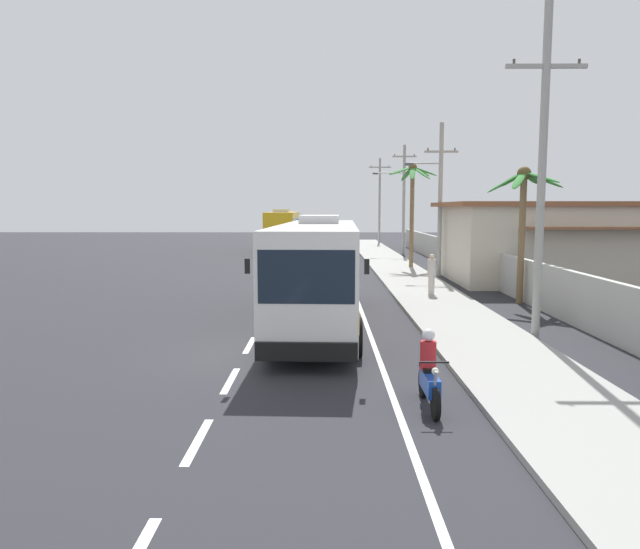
# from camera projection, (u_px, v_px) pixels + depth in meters

# --- Properties ---
(ground_plane) EXTENTS (160.00, 160.00, 0.00)m
(ground_plane) POSITION_uv_depth(u_px,v_px,m) (245.00, 353.00, 15.90)
(ground_plane) COLOR #28282D
(sidewalk_kerb) EXTENTS (3.20, 90.00, 0.14)m
(sidewalk_kerb) POSITION_uv_depth(u_px,v_px,m) (429.00, 296.00, 25.78)
(sidewalk_kerb) COLOR #999993
(sidewalk_kerb) RESTS_ON ground
(lane_markings) EXTENTS (3.73, 71.84, 0.01)m
(lane_markings) POSITION_uv_depth(u_px,v_px,m) (324.00, 283.00, 30.76)
(lane_markings) COLOR white
(lane_markings) RESTS_ON ground
(boundary_wall) EXTENTS (0.24, 60.00, 1.80)m
(boundary_wall) POSITION_uv_depth(u_px,v_px,m) (491.00, 268.00, 29.64)
(boundary_wall) COLOR #B2B2AD
(boundary_wall) RESTS_ON ground
(coach_bus_foreground) EXTENTS (3.19, 12.53, 3.67)m
(coach_bus_foreground) POSITION_uv_depth(u_px,v_px,m) (318.00, 268.00, 19.71)
(coach_bus_foreground) COLOR white
(coach_bus_foreground) RESTS_ON ground
(coach_bus_far_lane) EXTENTS (2.92, 11.56, 3.84)m
(coach_bus_far_lane) POSITION_uv_depth(u_px,v_px,m) (283.00, 229.00, 53.24)
(coach_bus_far_lane) COLOR gold
(coach_bus_far_lane) RESTS_ON ground
(motorcycle_beside_bus) EXTENTS (0.56, 1.96, 1.55)m
(motorcycle_beside_bus) POSITION_uv_depth(u_px,v_px,m) (429.00, 375.00, 11.56)
(motorcycle_beside_bus) COLOR black
(motorcycle_beside_bus) RESTS_ON ground
(pedestrian_near_kerb) EXTENTS (0.36, 0.36, 1.79)m
(pedestrian_near_kerb) POSITION_uv_depth(u_px,v_px,m) (432.00, 273.00, 25.69)
(pedestrian_near_kerb) COLOR beige
(pedestrian_near_kerb) RESTS_ON sidewalk_kerb
(utility_pole_nearest) EXTENTS (2.34, 0.24, 9.94)m
(utility_pole_nearest) POSITION_uv_depth(u_px,v_px,m) (542.00, 166.00, 17.13)
(utility_pole_nearest) COLOR #9E9E99
(utility_pole_nearest) RESTS_ON ground
(utility_pole_mid) EXTENTS (2.99, 0.24, 8.68)m
(utility_pole_mid) POSITION_uv_depth(u_px,v_px,m) (439.00, 196.00, 33.08)
(utility_pole_mid) COLOR #9E9E99
(utility_pole_mid) RESTS_ON ground
(utility_pole_far) EXTENTS (3.64, 0.24, 9.14)m
(utility_pole_far) POSITION_uv_depth(u_px,v_px,m) (403.00, 197.00, 48.93)
(utility_pole_far) COLOR #9E9E99
(utility_pole_far) RESTS_ON ground
(utility_pole_distant) EXTENTS (2.43, 0.24, 9.40)m
(utility_pole_distant) POSITION_uv_depth(u_px,v_px,m) (380.00, 199.00, 64.82)
(utility_pole_distant) COLOR #9E9E99
(utility_pole_distant) RESTS_ON ground
(palm_nearest) EXTENTS (3.03, 2.90, 5.60)m
(palm_nearest) POSITION_uv_depth(u_px,v_px,m) (524.00, 202.00, 23.77)
(palm_nearest) COLOR brown
(palm_nearest) RESTS_ON ground
(palm_second) EXTENTS (3.21, 2.98, 6.77)m
(palm_second) POSITION_uv_depth(u_px,v_px,m) (412.00, 190.00, 37.44)
(palm_second) COLOR brown
(palm_second) RESTS_ON ground
(roadside_building) EXTENTS (16.82, 8.78, 4.25)m
(roadside_building) POSITION_uv_depth(u_px,v_px,m) (601.00, 242.00, 31.36)
(roadside_building) COLOR beige
(roadside_building) RESTS_ON ground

